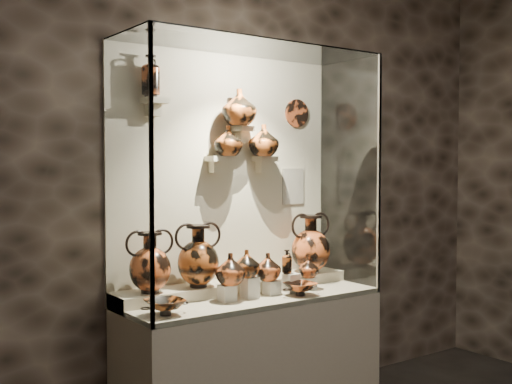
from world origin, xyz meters
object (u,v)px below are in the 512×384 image
at_px(lekythos_tall, 151,73).
at_px(jug_b, 246,264).
at_px(kylix_left, 165,306).
at_px(amphora_left, 150,262).
at_px(ovoid_vase_b, 239,107).
at_px(amphora_right, 310,244).
at_px(ovoid_vase_c, 264,140).
at_px(jug_e, 308,267).
at_px(jug_a, 230,269).
at_px(amphora_mid, 198,256).
at_px(jug_c, 268,267).
at_px(lekythos_small, 287,260).
at_px(ovoid_vase_a, 228,141).
at_px(kylix_right, 300,288).

bearing_deg(lekythos_tall, jug_b, -30.56).
height_order(jug_b, kylix_left, jug_b).
distance_m(amphora_left, ovoid_vase_b, 1.16).
distance_m(jug_b, ovoid_vase_b, 1.02).
xyz_separation_m(amphora_right, ovoid_vase_c, (-0.37, 0.06, 0.72)).
bearing_deg(jug_e, kylix_left, -166.30).
bearing_deg(lekythos_tall, jug_e, -18.72).
bearing_deg(jug_a, ovoid_vase_b, 37.46).
distance_m(amphora_mid, jug_c, 0.46).
xyz_separation_m(amphora_left, lekythos_small, (0.88, -0.19, -0.04)).
bearing_deg(jug_b, jug_a, -157.41).
relative_size(lekythos_tall, ovoid_vase_b, 1.21).
bearing_deg(kylix_left, amphora_mid, 48.83).
bearing_deg(lekythos_tall, amphora_left, -125.17).
distance_m(jug_a, jug_b, 0.14).
distance_m(kylix_left, ovoid_vase_b, 1.40).
bearing_deg(jug_c, jug_e, -21.84).
relative_size(amphora_right, jug_a, 2.11).
height_order(amphora_left, lekythos_small, amphora_left).
bearing_deg(lekythos_tall, amphora_right, -7.25).
bearing_deg(jug_e, jug_a, -171.32).
distance_m(ovoid_vase_a, ovoid_vase_c, 0.28).
height_order(amphora_mid, kylix_right, amphora_mid).
xyz_separation_m(amphora_right, jug_c, (-0.50, -0.16, -0.10)).
relative_size(jug_e, lekythos_small, 0.79).
bearing_deg(jug_a, lekythos_small, -6.77).
bearing_deg(kylix_right, kylix_left, 169.19).
bearing_deg(jug_c, jug_b, 166.44).
xyz_separation_m(kylix_left, lekythos_tall, (0.12, 0.39, 1.33)).
bearing_deg(ovoid_vase_b, amphora_right, -1.71).
distance_m(lekythos_tall, ovoid_vase_c, 0.90).
bearing_deg(ovoid_vase_b, jug_c, -67.04).
bearing_deg(jug_e, ovoid_vase_b, 157.34).
distance_m(jug_a, lekythos_small, 0.45).
relative_size(amphora_left, kylix_left, 1.36).
relative_size(amphora_left, jug_b, 2.12).
height_order(jug_a, kylix_right, jug_a).
bearing_deg(lekythos_small, ovoid_vase_b, 152.24).
relative_size(amphora_right, jug_c, 2.32).
bearing_deg(jug_c, amphora_left, 149.96).
xyz_separation_m(jug_e, kylix_left, (-1.11, -0.09, -0.10)).
bearing_deg(amphora_right, ovoid_vase_b, 153.66).
xyz_separation_m(lekythos_small, ovoid_vase_b, (-0.22, 0.22, 1.00)).
bearing_deg(kylix_right, amphora_mid, 141.38).
relative_size(amphora_mid, jug_a, 2.01).
relative_size(amphora_mid, jug_c, 2.21).
bearing_deg(lekythos_tall, amphora_mid, -22.52).
bearing_deg(jug_a, jug_e, -9.07).
bearing_deg(jug_a, jug_b, -1.13).
height_order(ovoid_vase_a, ovoid_vase_b, ovoid_vase_b).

